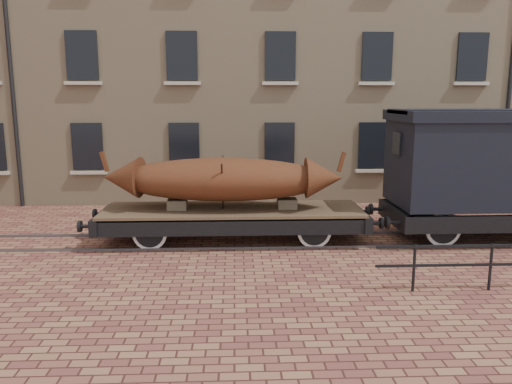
{
  "coord_description": "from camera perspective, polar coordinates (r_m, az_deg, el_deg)",
  "views": [
    {
      "loc": [
        -0.64,
        -13.39,
        3.91
      ],
      "look_at": [
        -0.06,
        0.5,
        1.3
      ],
      "focal_mm": 35.0,
      "sensor_mm": 36.0,
      "label": 1
    }
  ],
  "objects": [
    {
      "name": "ground",
      "position": [
        13.96,
        0.32,
        -5.63
      ],
      "size": [
        90.0,
        90.0,
        0.0
      ],
      "primitive_type": "plane",
      "color": "brown"
    },
    {
      "name": "rail_track",
      "position": [
        13.95,
        0.32,
        -5.51
      ],
      "size": [
        30.0,
        1.52,
        0.06
      ],
      "color": "#59595E",
      "rests_on": "ground"
    },
    {
      "name": "goods_van",
      "position": [
        15.41,
        26.59,
        3.41
      ],
      "size": [
        7.01,
        2.56,
        3.63
      ],
      "color": "black",
      "rests_on": "ground"
    },
    {
      "name": "warehouse_cream",
      "position": [
        23.86,
        6.72,
        18.0
      ],
      "size": [
        40.0,
        10.19,
        14.0
      ],
      "color": "tan",
      "rests_on": "ground"
    },
    {
      "name": "iron_boat",
      "position": [
        13.56,
        -3.82,
        1.48
      ],
      "size": [
        6.63,
        2.13,
        1.58
      ],
      "color": "#5B2515",
      "rests_on": "flatcar_wagon"
    },
    {
      "name": "flatcar_wagon",
      "position": [
        13.75,
        -2.7,
        -2.66
      ],
      "size": [
        7.97,
        2.16,
        1.2
      ],
      "color": "brown",
      "rests_on": "ground"
    }
  ]
}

